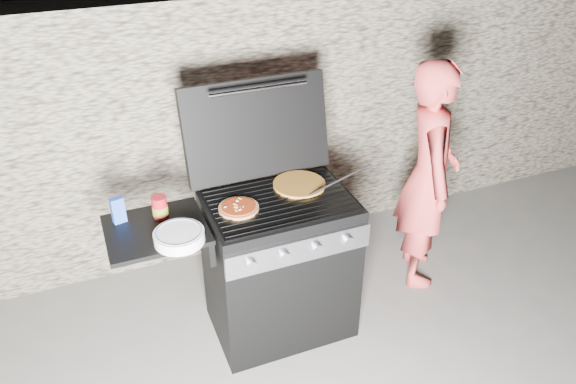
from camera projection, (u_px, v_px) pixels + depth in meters
name	position (u px, v px, depth m)	size (l,w,h in m)	color
ground	(281.00, 323.00, 3.51)	(50.00, 50.00, 0.00)	#5E5E5E
stone_wall	(225.00, 126.00, 3.87)	(8.00, 0.35, 1.80)	tan
gas_grill	(239.00, 276.00, 3.19)	(1.34, 0.79, 0.91)	black
pizza_topped	(239.00, 207.00, 2.95)	(0.21, 0.21, 0.02)	tan
pizza_plain	(299.00, 184.00, 3.16)	(0.30, 0.30, 0.02)	orange
sauce_jar	(160.00, 207.00, 2.88)	(0.08, 0.08, 0.12)	#A51119
blue_carton	(118.00, 210.00, 2.83)	(0.07, 0.04, 0.14)	#2146B0
plate_stack	(179.00, 237.00, 2.71)	(0.25, 0.25, 0.06)	white
person	(428.00, 176.00, 3.55)	(0.56, 0.37, 1.53)	#E64846
tongs	(339.00, 180.00, 3.12)	(0.01, 0.01, 0.45)	black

